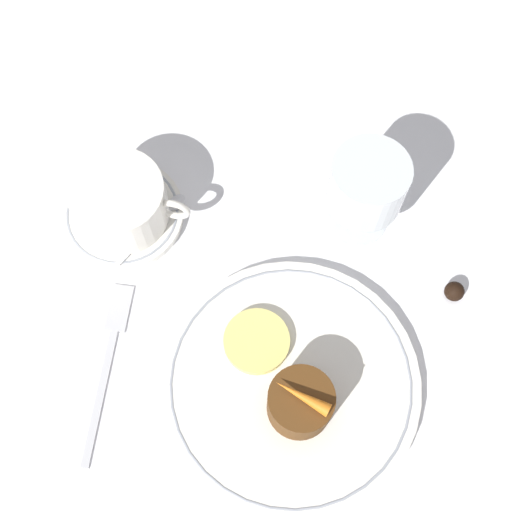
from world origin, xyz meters
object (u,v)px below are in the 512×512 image
Objects in this scene: coffee_cup at (120,201)px; dessert_cake at (300,403)px; fork at (110,351)px; dinner_plate at (291,384)px; wine_glass at (367,187)px.

coffee_cup is 2.02× the size of dessert_cake.
fork is 0.20m from dessert_cake.
coffee_cup reaches higher than dessert_cake.
dinner_plate is 1.37× the size of fork.
wine_glass is at bearing 9.89° from coffee_cup.
fork is (-0.23, -0.19, -0.07)m from wine_glass.
dessert_cake reaches higher than fork.
wine_glass is (0.04, 0.19, 0.07)m from dinner_plate.
coffee_cup is 0.28m from dessert_cake.
fork is (-0.19, 0.00, -0.01)m from dinner_plate.
fork is at bearing 179.85° from dinner_plate.
coffee_cup is at bearing 141.71° from dessert_cake.
dinner_plate is at bearing -102.08° from wine_glass.
dinner_plate reaches higher than fork.
fork is at bearing 173.23° from dessert_cake.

